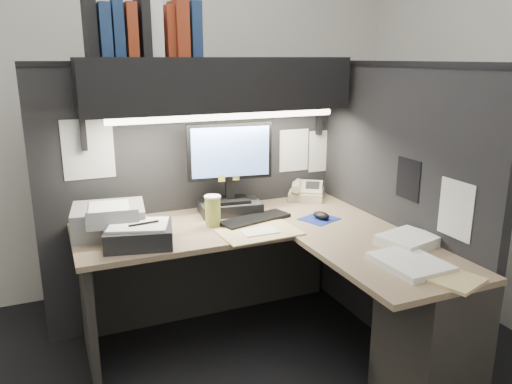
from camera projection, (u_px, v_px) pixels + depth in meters
wall_back at (167, 101)px, 3.51m from camera, size 3.50×0.04×2.70m
partition_back at (197, 196)px, 3.16m from camera, size 1.90×0.06×1.60m
partition_right at (394, 211)px, 2.85m from camera, size 0.06×1.50×1.60m
desk at (324, 299)px, 2.57m from camera, size 1.70×1.53×0.73m
overhead_shelf at (218, 84)px, 2.85m from camera, size 1.55×0.34×0.30m
task_light_tube at (227, 117)px, 2.77m from camera, size 1.32×0.04×0.04m
monitor at (230, 178)px, 2.99m from camera, size 0.51×0.27×0.55m
keyboard at (255, 219)px, 2.89m from camera, size 0.45×0.24×0.02m
mousepad at (319, 219)px, 2.93m from camera, size 0.25×0.24×0.00m
mouse at (321, 215)px, 2.92m from camera, size 0.10×0.13×0.04m
telephone at (306, 192)px, 3.34m from camera, size 0.31×0.31×0.09m
coffee_cup at (213, 212)px, 2.80m from camera, size 0.09×0.09×0.16m
printer at (109, 220)px, 2.68m from camera, size 0.41×0.36×0.15m
notebook_stack at (139, 235)px, 2.52m from camera, size 0.38×0.34×0.10m
open_folder at (259, 232)px, 2.70m from camera, size 0.44×0.30×0.01m
paper_stack_a at (408, 240)px, 2.52m from camera, size 0.31×0.28×0.05m
paper_stack_b at (410, 263)px, 2.26m from camera, size 0.27×0.34×0.03m
manila_stack at (447, 278)px, 2.14m from camera, size 0.28×0.32×0.02m
binder_row at (144, 30)px, 2.62m from camera, size 0.59×0.25×0.30m
pinned_papers at (278, 163)px, 2.91m from camera, size 1.76×1.31×0.51m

